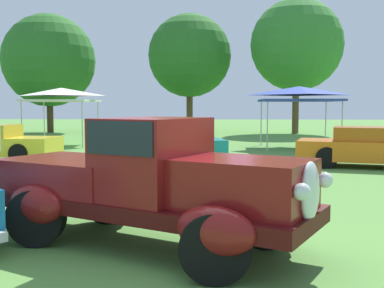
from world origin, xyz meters
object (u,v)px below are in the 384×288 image
Objects in this scene: show_car_teal at (159,146)px; show_car_orange at (373,148)px; feature_pickup_truck at (148,181)px; canopy_tent_center_field at (299,93)px; canopy_tent_left_field at (61,94)px.

show_car_orange is at bearing -1.55° from show_car_teal.
feature_pickup_truck is 1.38× the size of canopy_tent_center_field.
canopy_tent_center_field reaches higher than show_car_teal.
canopy_tent_center_field reaches higher than feature_pickup_truck.
canopy_tent_center_field is (5.35, 6.34, 1.83)m from show_car_teal.
show_car_teal is 1.41× the size of canopy_tent_left_field.
feature_pickup_truck reaches higher than show_car_orange.
show_car_teal is 0.90× the size of show_car_orange.
canopy_tent_center_field is (10.91, -0.99, 0.00)m from canopy_tent_left_field.
canopy_tent_left_field is 0.91× the size of canopy_tent_center_field.
show_car_orange is at bearing -79.73° from canopy_tent_center_field.
show_car_orange is at bearing -31.83° from canopy_tent_left_field.
canopy_tent_center_field is at bearing -5.17° from canopy_tent_left_field.
canopy_tent_left_field is (-12.09, 7.50, 1.82)m from show_car_orange.
canopy_tent_center_field is (4.37, 15.04, 1.56)m from feature_pickup_truck.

